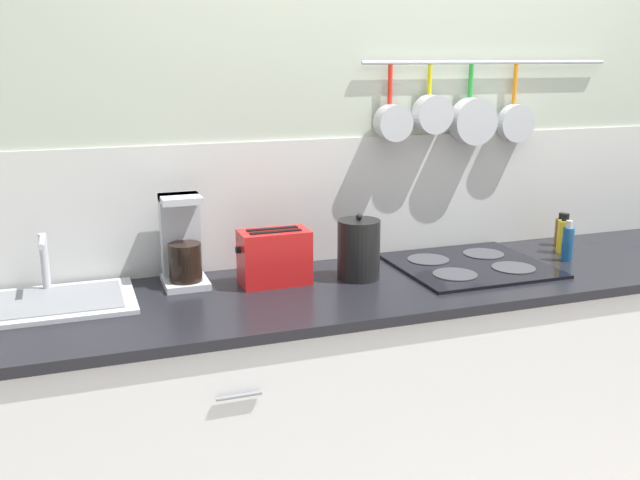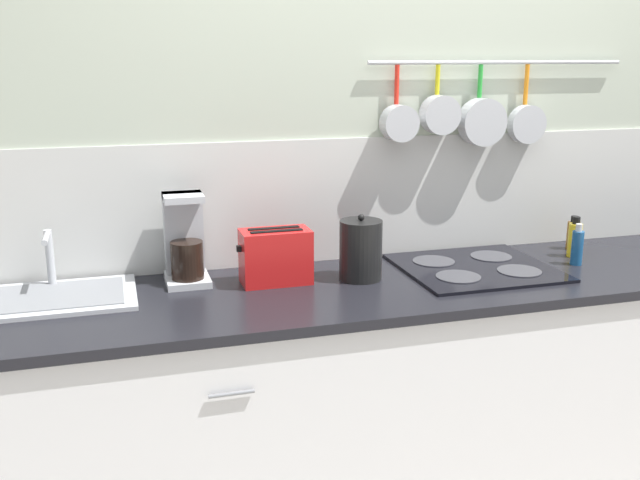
% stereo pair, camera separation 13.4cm
% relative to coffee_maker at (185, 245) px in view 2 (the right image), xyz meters
% --- Properties ---
extents(wall_back, '(7.20, 0.16, 2.60)m').
position_rel_coffee_maker_xyz_m(wall_back, '(0.90, 0.15, 0.23)').
color(wall_back, '#B2BCA8').
rests_on(wall_back, ground_plane).
extents(cabinet_base, '(3.32, 0.66, 0.87)m').
position_rel_coffee_maker_xyz_m(cabinet_base, '(0.89, -0.23, -0.61)').
color(cabinet_base, silver).
rests_on(cabinet_base, ground_plane).
extents(countertop, '(3.36, 0.68, 0.03)m').
position_rel_coffee_maker_xyz_m(countertop, '(0.89, -0.23, -0.15)').
color(countertop, black).
rests_on(countertop, cabinet_base).
extents(sink_basin, '(0.56, 0.37, 0.21)m').
position_rel_coffee_maker_xyz_m(sink_basin, '(-0.46, -0.09, -0.12)').
color(sink_basin, '#B7BABF').
rests_on(sink_basin, countertop).
extents(coffee_maker, '(0.15, 0.19, 0.32)m').
position_rel_coffee_maker_xyz_m(coffee_maker, '(0.00, 0.00, 0.00)').
color(coffee_maker, '#B7BABF').
rests_on(coffee_maker, countertop).
extents(toaster, '(0.26, 0.13, 0.20)m').
position_rel_coffee_maker_xyz_m(toaster, '(0.31, -0.12, -0.04)').
color(toaster, red).
rests_on(toaster, countertop).
extents(kettle, '(0.16, 0.16, 0.24)m').
position_rel_coffee_maker_xyz_m(kettle, '(0.62, -0.16, -0.02)').
color(kettle, black).
rests_on(kettle, countertop).
extents(cooktop, '(0.56, 0.53, 0.01)m').
position_rel_coffee_maker_xyz_m(cooktop, '(1.08, -0.17, -0.13)').
color(cooktop, black).
rests_on(cooktop, countertop).
extents(bottle_dish_soap, '(0.04, 0.04, 0.16)m').
position_rel_coffee_maker_xyz_m(bottle_dish_soap, '(1.49, -0.22, -0.06)').
color(bottle_dish_soap, navy).
rests_on(bottle_dish_soap, countertop).
extents(bottle_hot_sauce, '(0.05, 0.05, 0.17)m').
position_rel_coffee_maker_xyz_m(bottle_hot_sauce, '(1.56, -0.12, -0.06)').
color(bottle_hot_sauce, yellow).
rests_on(bottle_hot_sauce, countertop).
extents(bottle_olive_oil, '(0.05, 0.05, 0.14)m').
position_rel_coffee_maker_xyz_m(bottle_olive_oil, '(1.62, -0.02, -0.07)').
color(bottle_olive_oil, '#8C5919').
rests_on(bottle_olive_oil, countertop).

